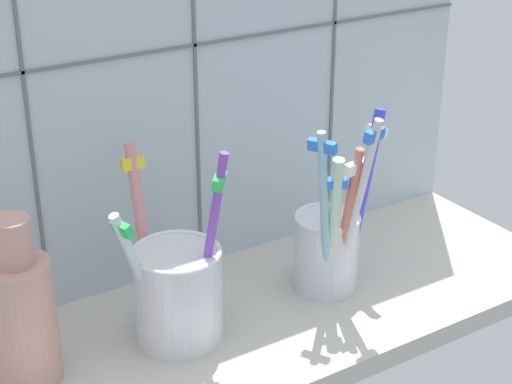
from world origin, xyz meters
TOP-DOWN VIEW (x-y plane):
  - counter_slab at (0.00, 0.00)cm, footprint 64.00×22.00cm
  - tile_wall_back at (-0.00, 12.00)cm, footprint 64.00×2.20cm
  - toothbrush_cup_left at (-8.02, 0.60)cm, footprint 10.22×10.61cm
  - toothbrush_cup_right at (8.03, 0.05)cm, footprint 10.08×9.01cm
  - ceramic_vase at (-21.03, 1.85)cm, footprint 5.35×5.35cm

SIDE VIEW (x-z plane):
  - counter_slab at x=0.00cm, z-range 0.00..2.00cm
  - toothbrush_cup_left at x=-8.02cm, z-range -2.13..15.75cm
  - toothbrush_cup_right at x=8.03cm, z-range -2.31..16.40cm
  - ceramic_vase at x=-21.03cm, z-range 0.85..15.39cm
  - tile_wall_back at x=0.00cm, z-range 0.00..45.00cm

